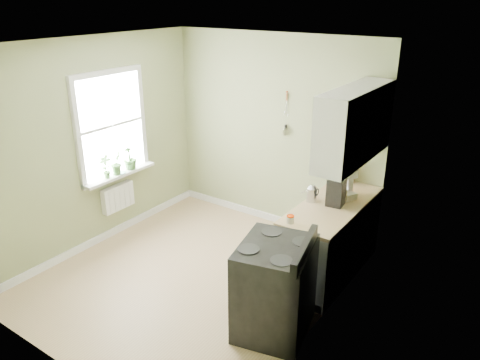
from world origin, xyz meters
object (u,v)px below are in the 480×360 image
Objects in this scene: stove at (275,288)px; coffee_maker at (336,193)px; stand_mixer at (344,186)px; kettle at (312,193)px.

coffee_maker is at bearing 88.27° from stove.
stove is 1.58m from stand_mixer.
stove is 3.41× the size of coffee_maker.
stand_mixer reaches higher than coffee_maker.
stand_mixer is at bearing 88.74° from coffee_maker.
stove is 1.38m from coffee_maker.
stand_mixer reaches higher than kettle.
coffee_maker reaches higher than kettle.
kettle is at bearing 100.89° from stove.
kettle is (-0.27, -0.28, -0.06)m from stand_mixer.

